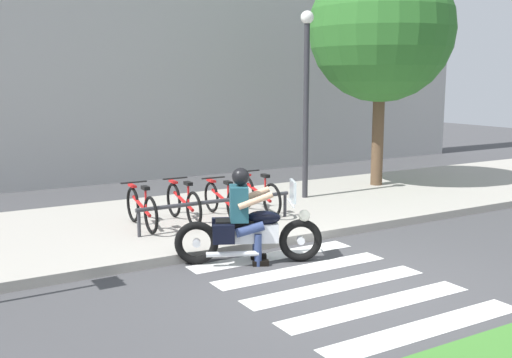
# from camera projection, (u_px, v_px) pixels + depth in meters

# --- Properties ---
(ground_plane) EXTENTS (48.00, 48.00, 0.00)m
(ground_plane) POSITION_uv_depth(u_px,v_px,m) (346.00, 284.00, 8.16)
(ground_plane) COLOR #424244
(sidewalk) EXTENTS (24.00, 4.40, 0.15)m
(sidewalk) POSITION_uv_depth(u_px,v_px,m) (209.00, 218.00, 11.68)
(sidewalk) COLOR #A8A399
(sidewalk) RESTS_ON ground
(crosswalk_stripe_0) EXTENTS (2.80, 0.40, 0.01)m
(crosswalk_stripe_0) POSITION_uv_depth(u_px,v_px,m) (426.00, 328.00, 6.72)
(crosswalk_stripe_0) COLOR white
(crosswalk_stripe_0) RESTS_ON ground
(crosswalk_stripe_1) EXTENTS (2.80, 0.40, 0.01)m
(crosswalk_stripe_1) POSITION_uv_depth(u_px,v_px,m) (377.00, 305.00, 7.40)
(crosswalk_stripe_1) COLOR white
(crosswalk_stripe_1) RESTS_ON ground
(crosswalk_stripe_2) EXTENTS (2.80, 0.40, 0.01)m
(crosswalk_stripe_2) POSITION_uv_depth(u_px,v_px,m) (337.00, 286.00, 8.08)
(crosswalk_stripe_2) COLOR white
(crosswalk_stripe_2) RESTS_ON ground
(crosswalk_stripe_3) EXTENTS (2.80, 0.40, 0.01)m
(crosswalk_stripe_3) POSITION_uv_depth(u_px,v_px,m) (302.00, 270.00, 8.76)
(crosswalk_stripe_3) COLOR white
(crosswalk_stripe_3) RESTS_ON ground
(crosswalk_stripe_4) EXTENTS (2.80, 0.40, 0.01)m
(crosswalk_stripe_4) POSITION_uv_depth(u_px,v_px,m) (273.00, 256.00, 9.43)
(crosswalk_stripe_4) COLOR white
(crosswalk_stripe_4) RESTS_ON ground
(motorcycle) EXTENTS (2.06, 1.08, 1.25)m
(motorcycle) POSITION_uv_depth(u_px,v_px,m) (250.00, 233.00, 9.02)
(motorcycle) COLOR black
(motorcycle) RESTS_ON ground
(rider) EXTENTS (0.76, 0.70, 1.45)m
(rider) POSITION_uv_depth(u_px,v_px,m) (244.00, 209.00, 8.96)
(rider) COLOR #1E4C59
(rider) RESTS_ON ground
(bicycle_0) EXTENTS (0.48, 1.62, 0.78)m
(bicycle_0) POSITION_uv_depth(u_px,v_px,m) (141.00, 208.00, 10.54)
(bicycle_0) COLOR black
(bicycle_0) RESTS_ON sidewalk
(bicycle_1) EXTENTS (0.48, 1.61, 0.78)m
(bicycle_1) POSITION_uv_depth(u_px,v_px,m) (183.00, 203.00, 10.94)
(bicycle_1) COLOR black
(bicycle_1) RESTS_ON sidewalk
(bicycle_2) EXTENTS (0.48, 1.58, 0.72)m
(bicycle_2) POSITION_uv_depth(u_px,v_px,m) (222.00, 200.00, 11.34)
(bicycle_2) COLOR black
(bicycle_2) RESTS_ON sidewalk
(bicycle_3) EXTENTS (0.48, 1.68, 0.79)m
(bicycle_3) POSITION_uv_depth(u_px,v_px,m) (259.00, 194.00, 11.74)
(bicycle_3) COLOR black
(bicycle_3) RESTS_ON sidewalk
(bike_rack) EXTENTS (2.98, 0.07, 0.49)m
(bike_rack) POSITION_uv_depth(u_px,v_px,m) (217.00, 203.00, 10.66)
(bike_rack) COLOR #333338
(bike_rack) RESTS_ON sidewalk
(street_lamp) EXTENTS (0.28, 0.28, 4.13)m
(street_lamp) POSITION_uv_depth(u_px,v_px,m) (306.00, 89.00, 12.90)
(street_lamp) COLOR #2D2D33
(street_lamp) RESTS_ON ground
(tree_near_rack) EXTENTS (3.43, 3.43, 5.59)m
(tree_near_rack) POSITION_uv_depth(u_px,v_px,m) (381.00, 30.00, 14.24)
(tree_near_rack) COLOR brown
(tree_near_rack) RESTS_ON ground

